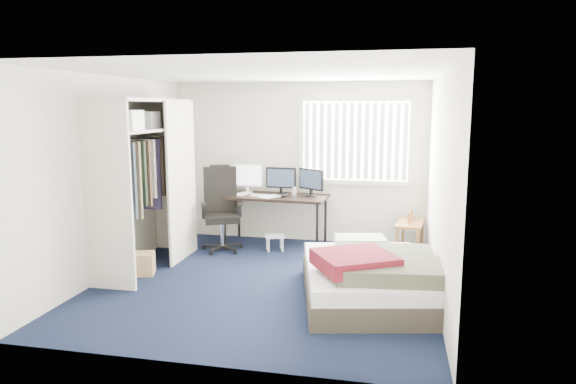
# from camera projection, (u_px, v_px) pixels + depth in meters

# --- Properties ---
(ground) EXTENTS (4.20, 4.20, 0.00)m
(ground) POSITION_uv_depth(u_px,v_px,m) (266.00, 282.00, 6.27)
(ground) COLOR black
(ground) RESTS_ON ground
(room_shell) EXTENTS (4.20, 4.20, 4.20)m
(room_shell) POSITION_uv_depth(u_px,v_px,m) (265.00, 159.00, 6.03)
(room_shell) COLOR silver
(room_shell) RESTS_ON ground
(window_assembly) EXTENTS (1.72, 0.09, 1.32)m
(window_assembly) POSITION_uv_depth(u_px,v_px,m) (355.00, 141.00, 7.80)
(window_assembly) COLOR white
(window_assembly) RESTS_ON ground
(closet) EXTENTS (0.64, 1.84, 2.22)m
(closet) POSITION_uv_depth(u_px,v_px,m) (145.00, 166.00, 6.65)
(closet) COLOR beige
(closet) RESTS_ON ground
(desk) EXTENTS (1.61, 0.83, 1.23)m
(desk) POSITION_uv_depth(u_px,v_px,m) (276.00, 194.00, 7.89)
(desk) COLOR black
(desk) RESTS_ON ground
(office_chair) EXTENTS (0.78, 0.78, 1.26)m
(office_chair) POSITION_uv_depth(u_px,v_px,m) (221.00, 217.00, 7.67)
(office_chair) COLOR black
(office_chair) RESTS_ON ground
(footstool) EXTENTS (0.34, 0.31, 0.23)m
(footstool) POSITION_uv_depth(u_px,v_px,m) (275.00, 239.00, 7.63)
(footstool) COLOR white
(footstool) RESTS_ON ground
(nightstand) EXTENTS (0.45, 0.75, 0.67)m
(nightstand) POSITION_uv_depth(u_px,v_px,m) (410.00, 226.00, 7.37)
(nightstand) COLOR brown
(nightstand) RESTS_ON ground
(bed) EXTENTS (1.74, 2.09, 0.62)m
(bed) POSITION_uv_depth(u_px,v_px,m) (370.00, 276.00, 5.66)
(bed) COLOR #383228
(bed) RESTS_ON ground
(pine_box) EXTENTS (0.44, 0.38, 0.28)m
(pine_box) POSITION_uv_depth(u_px,v_px,m) (139.00, 264.00, 6.54)
(pine_box) COLOR #A77553
(pine_box) RESTS_ON ground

